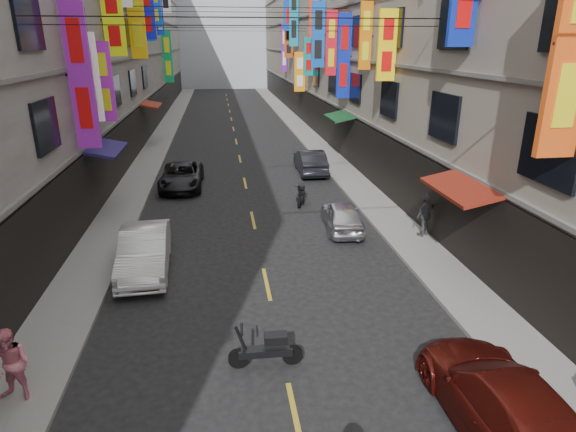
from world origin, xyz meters
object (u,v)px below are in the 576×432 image
object	(u,v)px
car_left_far	(182,176)
car_right_mid	(342,216)
car_right_far	(310,161)
pedestrian_lfar	(12,366)
scooter_crossing	(267,350)
car_right_near	(505,404)
car_left_mid	(144,251)
scooter_far_right	(301,195)
pedestrian_rfar	(425,215)

from	to	relation	value
car_left_far	car_right_mid	world-z (taller)	car_left_far
car_right_far	pedestrian_lfar	distance (m)	20.86
scooter_crossing	pedestrian_lfar	size ratio (longest dim) A/B	1.07
car_left_far	car_right_near	distance (m)	20.01
scooter_crossing	car_right_mid	world-z (taller)	car_right_mid
car_left_mid	car_left_far	xyz separation A→B (m)	(0.60, 10.04, -0.09)
scooter_far_right	pedestrian_lfar	size ratio (longest dim) A/B	1.05
scooter_crossing	scooter_far_right	world-z (taller)	same
scooter_crossing	car_right_near	distance (m)	5.24
car_right_near	car_right_far	bearing A→B (deg)	-89.86
pedestrian_rfar	car_left_mid	bearing A→B (deg)	-23.06
car_right_mid	pedestrian_lfar	size ratio (longest dim) A/B	2.15
car_left_mid	pedestrian_lfar	world-z (taller)	pedestrian_lfar
car_left_mid	pedestrian_rfar	bearing A→B (deg)	4.62
car_left_far	scooter_crossing	bearing A→B (deg)	-78.03
car_right_mid	pedestrian_rfar	world-z (taller)	pedestrian_rfar
scooter_crossing	car_right_far	bearing A→B (deg)	-12.04
car_left_mid	scooter_far_right	bearing A→B (deg)	41.94
car_left_far	pedestrian_lfar	distance (m)	16.48
scooter_crossing	car_right_near	xyz separation A→B (m)	(4.41, -2.81, 0.28)
car_right_mid	pedestrian_rfar	bearing A→B (deg)	159.79
car_left_mid	car_right_far	world-z (taller)	car_left_mid
car_right_far	pedestrian_lfar	size ratio (longest dim) A/B	2.55
car_left_far	pedestrian_rfar	size ratio (longest dim) A/B	2.67
scooter_far_right	car_right_mid	world-z (taller)	car_right_mid
car_right_far	car_left_far	bearing A→B (deg)	17.03
car_right_near	pedestrian_rfar	world-z (taller)	pedestrian_rfar
car_right_mid	car_right_far	size ratio (longest dim) A/B	0.84
scooter_far_right	pedestrian_lfar	xyz separation A→B (m)	(-8.36, -12.70, 0.52)
car_right_near	pedestrian_lfar	distance (m)	10.15
scooter_far_right	scooter_crossing	bearing A→B (deg)	92.38
car_left_mid	car_right_far	bearing A→B (deg)	53.66
scooter_far_right	car_left_far	size ratio (longest dim) A/B	0.38
car_left_mid	car_right_mid	bearing A→B (deg)	17.34
car_left_mid	car_right_mid	xyz separation A→B (m)	(7.59, 2.80, -0.12)
car_right_mid	car_right_far	xyz separation A→B (m)	(0.41, 9.32, 0.09)
car_right_mid	car_right_far	bearing A→B (deg)	-87.74
car_right_near	car_right_mid	distance (m)	11.36
scooter_crossing	scooter_far_right	bearing A→B (deg)	-11.51
scooter_far_right	pedestrian_lfar	world-z (taller)	pedestrian_lfar
car_right_mid	car_left_mid	bearing A→B (deg)	25.00
scooter_far_right	car_right_far	bearing A→B (deg)	-89.29
scooter_far_right	car_right_near	bearing A→B (deg)	111.53
scooter_crossing	pedestrian_lfar	world-z (taller)	pedestrian_lfar
scooter_far_right	car_left_mid	size ratio (longest dim) A/B	0.40
car_left_mid	pedestrian_lfar	bearing A→B (deg)	-109.65
car_right_near	car_right_mid	xyz separation A→B (m)	(-0.41, 11.35, -0.10)
pedestrian_rfar	scooter_crossing	bearing A→B (deg)	14.92
car_left_mid	car_right_near	bearing A→B (deg)	-49.82
car_right_near	car_left_far	bearing A→B (deg)	-68.15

